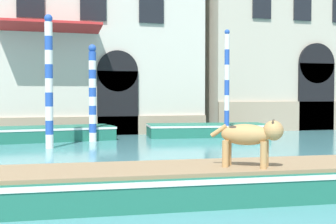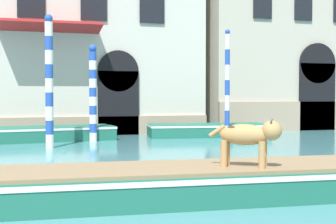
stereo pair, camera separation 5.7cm
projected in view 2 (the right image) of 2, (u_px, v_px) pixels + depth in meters
palazzo_left at (59, 1)px, 22.07m from camera, size 12.58×7.40×12.32m
boat_foreground at (157, 183)px, 7.60m from camera, size 7.75×2.27×0.55m
dog_on_deck at (249, 136)px, 7.54m from camera, size 1.02×0.78×0.79m
boat_moored_near_palazzo at (39, 133)px, 17.42m from camera, size 5.70×2.39×0.53m
boat_moored_far at (208, 130)px, 19.35m from camera, size 5.12×2.37×0.51m
mooring_pole_0 at (227, 85)px, 17.40m from camera, size 0.19×0.19×4.15m
mooring_pole_1 at (49, 81)px, 14.93m from camera, size 0.26×0.26×4.28m
mooring_pole_3 at (93, 93)px, 17.15m from camera, size 0.28×0.28×3.56m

